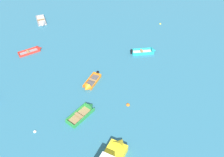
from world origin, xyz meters
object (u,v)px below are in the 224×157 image
Objects in this scene: rowboat_turquoise_far_right at (148,51)px; mooring_buoy_between_boats_left at (160,24)px; mooring_buoy_trailing at (35,132)px; rowboat_orange_back_row_right at (89,85)px; mooring_buoy_far_field at (128,105)px; rowboat_red_cluster_outer at (35,50)px; rowboat_green_distant_center at (86,110)px; rowboat_grey_near_left at (42,23)px.

rowboat_turquoise_far_right is 8.75m from mooring_buoy_between_boats_left.
mooring_buoy_trailing is (-19.75, -20.10, 0.00)m from mooring_buoy_between_boats_left.
rowboat_orange_back_row_right is 7.80× the size of mooring_buoy_far_field.
mooring_buoy_far_field is at bearing -116.95° from mooring_buoy_between_boats_left.
mooring_buoy_between_boats_left is 0.94× the size of mooring_buoy_trailing.
mooring_buoy_between_boats_left is at bearing 13.34° from rowboat_red_cluster_outer.
rowboat_green_distant_center is 8.30× the size of mooring_buoy_far_field.
rowboat_orange_back_row_right is 10.21× the size of mooring_buoy_trailing.
mooring_buoy_trailing is at bearing -88.68° from rowboat_grey_near_left.
rowboat_turquoise_far_right is 11.41× the size of mooring_buoy_trailing.
rowboat_green_distant_center is 1.06× the size of rowboat_orange_back_row_right.
rowboat_red_cluster_outer is at bearing 94.08° from mooring_buoy_trailing.
rowboat_grey_near_left is at bearing 85.89° from rowboat_red_cluster_outer.
rowboat_orange_back_row_right is 0.87× the size of rowboat_grey_near_left.
rowboat_red_cluster_outer is 7.72m from rowboat_grey_near_left.
rowboat_turquoise_far_right is 12.09× the size of mooring_buoy_between_boats_left.
mooring_buoy_trailing is (-5.74, -2.15, -0.21)m from rowboat_green_distant_center.
mooring_buoy_trailing is (-10.76, -2.42, 0.00)m from mooring_buoy_far_field.
mooring_buoy_between_boats_left is at bearing 45.50° from mooring_buoy_trailing.
mooring_buoy_far_field is (4.35, -3.93, -0.18)m from rowboat_orange_back_row_right.
rowboat_green_distant_center reaches higher than mooring_buoy_far_field.
mooring_buoy_between_boats_left is at bearing 45.88° from rowboat_orange_back_row_right.
rowboat_red_cluster_outer is at bearing 117.69° from rowboat_green_distant_center.
mooring_buoy_far_field is 11.03m from mooring_buoy_trailing.
mooring_buoy_between_boats_left is at bearing 52.03° from rowboat_green_distant_center.
mooring_buoy_trailing is at bearing -141.65° from rowboat_turquoise_far_right.
rowboat_grey_near_left is at bearing 147.06° from rowboat_turquoise_far_right.
mooring_buoy_between_boats_left is at bearing 62.02° from rowboat_turquoise_far_right.
rowboat_turquoise_far_right is 1.05× the size of rowboat_green_distant_center.
mooring_buoy_far_field is at bearing 2.98° from rowboat_green_distant_center.
rowboat_orange_back_row_right is at bearing -49.62° from rowboat_red_cluster_outer.
rowboat_orange_back_row_right reaches higher than rowboat_red_cluster_outer.
rowboat_orange_back_row_right is 9.03m from mooring_buoy_trailing.
rowboat_turquoise_far_right is 11.03m from rowboat_orange_back_row_right.
rowboat_green_distant_center is 21.64m from rowboat_grey_near_left.
rowboat_grey_near_left is 23.36m from mooring_buoy_far_field.
rowboat_turquoise_far_right is at bearing -32.94° from rowboat_grey_near_left.
mooring_buoy_trailing is at bearing -85.92° from rowboat_red_cluster_outer.
rowboat_turquoise_far_right is 19.28m from rowboat_grey_near_left.
rowboat_orange_back_row_right is at bearing 44.70° from mooring_buoy_trailing.
rowboat_turquoise_far_right reaches higher than rowboat_orange_back_row_right.
mooring_buoy_between_boats_left is 19.84m from mooring_buoy_far_field.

